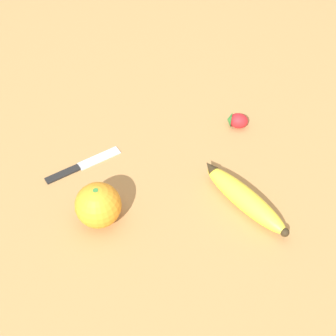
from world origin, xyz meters
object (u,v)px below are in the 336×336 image
(orange, at_px, (98,205))
(strawberry, at_px, (237,121))
(banana, at_px, (244,198))
(paring_knife, at_px, (81,166))

(orange, distance_m, strawberry, 0.37)
(banana, bearing_deg, orange, 57.74)
(strawberry, relative_size, paring_knife, 0.34)
(strawberry, bearing_deg, paring_knife, 32.12)
(orange, relative_size, strawberry, 1.50)
(orange, bearing_deg, strawberry, 114.31)
(banana, relative_size, strawberry, 3.70)
(banana, distance_m, orange, 0.27)
(paring_knife, bearing_deg, banana, 39.88)
(paring_knife, bearing_deg, strawberry, 77.25)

